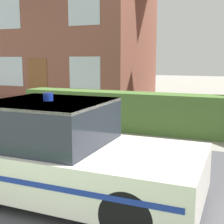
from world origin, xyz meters
The scene contains 4 objects.
road_strip centered at (0.00, 3.72, 0.01)m, with size 28.00×5.04×0.01m, color #4C4C51.
garden_hedge centered at (0.03, 7.55, 0.56)m, with size 8.20×0.80×1.12m, color #4C7233.
police_car centered at (-0.06, 2.89, 0.68)m, with size 3.93×1.84×1.57m.
house_left centered at (-5.52, 12.94, 3.64)m, with size 7.26×5.49×7.14m.
Camera 1 is at (2.36, -0.96, 2.06)m, focal length 50.00 mm.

